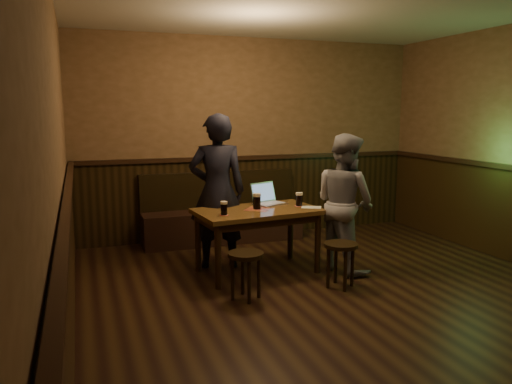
{
  "coord_description": "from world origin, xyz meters",
  "views": [
    {
      "loc": [
        -2.35,
        -3.77,
        1.8
      ],
      "look_at": [
        -0.58,
        1.2,
        0.93
      ],
      "focal_mm": 35.0,
      "sensor_mm": 36.0,
      "label": 1
    }
  ],
  "objects_px": {
    "pint_mid": "(257,201)",
    "person_grey": "(345,203)",
    "bench": "(222,219)",
    "pint_right": "(299,199)",
    "stool_left": "(246,262)",
    "laptop": "(267,199)",
    "pub_table": "(258,218)",
    "person_suit": "(217,191)",
    "pint_left": "(224,208)",
    "stool_right": "(341,252)"
  },
  "relations": [
    {
      "from": "pint_mid",
      "to": "person_grey",
      "type": "height_order",
      "value": "person_grey"
    },
    {
      "from": "pint_mid",
      "to": "bench",
      "type": "bearing_deg",
      "value": 89.76
    },
    {
      "from": "bench",
      "to": "pint_right",
      "type": "distance_m",
      "value": 1.59
    },
    {
      "from": "bench",
      "to": "pint_right",
      "type": "height_order",
      "value": "bench"
    },
    {
      "from": "stool_left",
      "to": "laptop",
      "type": "xyz_separation_m",
      "value": [
        0.59,
        0.99,
        0.41
      ]
    },
    {
      "from": "pub_table",
      "to": "bench",
      "type": "bearing_deg",
      "value": 83.88
    },
    {
      "from": "pint_mid",
      "to": "person_suit",
      "type": "relative_size",
      "value": 0.1
    },
    {
      "from": "bench",
      "to": "pint_left",
      "type": "relative_size",
      "value": 14.87
    },
    {
      "from": "pint_left",
      "to": "pint_right",
      "type": "xyz_separation_m",
      "value": [
        0.94,
        0.2,
        0.01
      ]
    },
    {
      "from": "stool_left",
      "to": "pint_mid",
      "type": "bearing_deg",
      "value": 62.83
    },
    {
      "from": "pint_mid",
      "to": "pint_right",
      "type": "height_order",
      "value": "pint_mid"
    },
    {
      "from": "bench",
      "to": "stool_right",
      "type": "xyz_separation_m",
      "value": [
        0.63,
        -2.18,
        0.06
      ]
    },
    {
      "from": "pint_mid",
      "to": "person_grey",
      "type": "xyz_separation_m",
      "value": [
        0.95,
        -0.25,
        -0.03
      ]
    },
    {
      "from": "pint_left",
      "to": "laptop",
      "type": "relative_size",
      "value": 0.35
    },
    {
      "from": "bench",
      "to": "person_grey",
      "type": "distance_m",
      "value": 1.99
    },
    {
      "from": "pint_left",
      "to": "person_grey",
      "type": "distance_m",
      "value": 1.39
    },
    {
      "from": "stool_right",
      "to": "laptop",
      "type": "bearing_deg",
      "value": 112.95
    },
    {
      "from": "stool_left",
      "to": "person_suit",
      "type": "xyz_separation_m",
      "value": [
        0.02,
        1.09,
        0.51
      ]
    },
    {
      "from": "bench",
      "to": "person_suit",
      "type": "xyz_separation_m",
      "value": [
        -0.36,
        -1.08,
        0.57
      ]
    },
    {
      "from": "bench",
      "to": "stool_right",
      "type": "relative_size",
      "value": 4.74
    },
    {
      "from": "stool_left",
      "to": "pint_left",
      "type": "relative_size",
      "value": 3.12
    },
    {
      "from": "bench",
      "to": "person_grey",
      "type": "relative_size",
      "value": 1.42
    },
    {
      "from": "pint_right",
      "to": "stool_right",
      "type": "bearing_deg",
      "value": -80.63
    },
    {
      "from": "laptop",
      "to": "person_suit",
      "type": "relative_size",
      "value": 0.24
    },
    {
      "from": "pub_table",
      "to": "person_suit",
      "type": "height_order",
      "value": "person_suit"
    },
    {
      "from": "pub_table",
      "to": "person_grey",
      "type": "height_order",
      "value": "person_grey"
    },
    {
      "from": "pub_table",
      "to": "stool_right",
      "type": "xyz_separation_m",
      "value": [
        0.63,
        -0.74,
        -0.25
      ]
    },
    {
      "from": "person_grey",
      "to": "pint_mid",
      "type": "bearing_deg",
      "value": 60.87
    },
    {
      "from": "pint_mid",
      "to": "pint_left",
      "type": "bearing_deg",
      "value": -156.8
    },
    {
      "from": "pint_mid",
      "to": "pub_table",
      "type": "bearing_deg",
      "value": -49.0
    },
    {
      "from": "stool_left",
      "to": "pint_mid",
      "type": "height_order",
      "value": "pint_mid"
    },
    {
      "from": "laptop",
      "to": "pub_table",
      "type": "bearing_deg",
      "value": -150.3
    },
    {
      "from": "stool_left",
      "to": "person_grey",
      "type": "height_order",
      "value": "person_grey"
    },
    {
      "from": "pint_mid",
      "to": "pint_right",
      "type": "distance_m",
      "value": 0.52
    },
    {
      "from": "pint_right",
      "to": "person_suit",
      "type": "xyz_separation_m",
      "value": [
        -0.87,
        0.35,
        0.09
      ]
    },
    {
      "from": "stool_right",
      "to": "pint_right",
      "type": "relative_size",
      "value": 2.92
    },
    {
      "from": "stool_right",
      "to": "pint_left",
      "type": "xyz_separation_m",
      "value": [
        -1.07,
        0.56,
        0.42
      ]
    },
    {
      "from": "pub_table",
      "to": "person_grey",
      "type": "xyz_separation_m",
      "value": [
        0.95,
        -0.24,
        0.15
      ]
    },
    {
      "from": "stool_right",
      "to": "pint_left",
      "type": "distance_m",
      "value": 1.28
    },
    {
      "from": "pub_table",
      "to": "person_suit",
      "type": "distance_m",
      "value": 0.57
    },
    {
      "from": "stool_left",
      "to": "pint_right",
      "type": "relative_size",
      "value": 2.91
    },
    {
      "from": "laptop",
      "to": "person_grey",
      "type": "relative_size",
      "value": 0.27
    },
    {
      "from": "pint_left",
      "to": "laptop",
      "type": "height_order",
      "value": "laptop"
    },
    {
      "from": "bench",
      "to": "pint_mid",
      "type": "height_order",
      "value": "bench"
    },
    {
      "from": "pint_mid",
      "to": "stool_left",
      "type": "bearing_deg",
      "value": -117.17
    },
    {
      "from": "pint_right",
      "to": "person_grey",
      "type": "relative_size",
      "value": 0.1
    },
    {
      "from": "bench",
      "to": "pint_left",
      "type": "xyz_separation_m",
      "value": [
        -0.43,
        -1.62,
        0.48
      ]
    },
    {
      "from": "stool_left",
      "to": "person_grey",
      "type": "xyz_separation_m",
      "value": [
        1.33,
        0.48,
        0.41
      ]
    },
    {
      "from": "bench",
      "to": "pub_table",
      "type": "height_order",
      "value": "bench"
    },
    {
      "from": "stool_left",
      "to": "pint_mid",
      "type": "distance_m",
      "value": 0.93
    }
  ]
}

